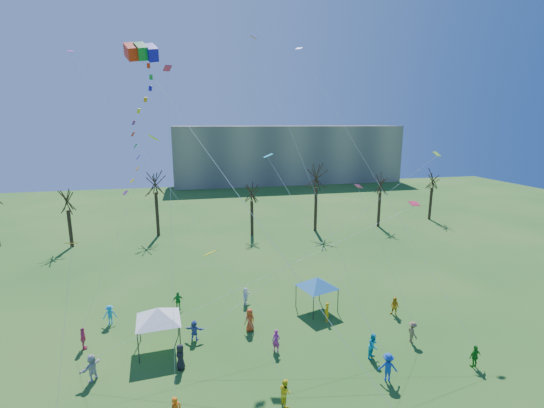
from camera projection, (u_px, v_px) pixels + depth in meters
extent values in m
cube|color=gray|center=(288.00, 154.00, 102.31)|extent=(60.00, 14.00, 15.00)
cylinder|color=black|center=(70.00, 229.00, 49.02)|extent=(0.44, 0.44, 4.90)
cylinder|color=black|center=(157.00, 214.00, 53.80)|extent=(0.44, 0.44, 6.29)
cylinder|color=black|center=(252.00, 218.00, 54.23)|extent=(0.44, 0.44, 4.98)
cylinder|color=black|center=(316.00, 209.00, 56.33)|extent=(0.44, 0.44, 6.53)
cylinder|color=black|center=(379.00, 210.00, 58.78)|extent=(0.44, 0.44, 5.37)
cylinder|color=black|center=(430.00, 204.00, 63.07)|extent=(0.44, 0.44, 5.38)
cube|color=red|center=(131.00, 52.00, 23.34)|extent=(0.94, 1.39, 1.28)
cube|color=#12872F|center=(141.00, 52.00, 23.47)|extent=(0.94, 1.39, 1.28)
cube|color=#1A10CA|center=(151.00, 53.00, 23.60)|extent=(0.94, 1.39, 1.28)
cylinder|color=white|center=(256.00, 220.00, 20.52)|extent=(0.02, 0.02, 24.68)
cylinder|color=#3F3F44|center=(138.00, 348.00, 25.40)|extent=(0.08, 0.08, 2.22)
cylinder|color=#3F3F44|center=(180.00, 341.00, 26.19)|extent=(0.08, 0.08, 2.22)
cylinder|color=#3F3F44|center=(140.00, 327.00, 27.97)|extent=(0.08, 0.08, 2.22)
cylinder|color=#3F3F44|center=(178.00, 322.00, 28.76)|extent=(0.08, 0.08, 2.22)
pyramid|color=white|center=(158.00, 314.00, 26.74)|extent=(4.23, 4.23, 0.95)
cylinder|color=#3F3F44|center=(313.00, 308.00, 31.07)|extent=(0.09, 0.09, 2.08)
cylinder|color=#3F3F44|center=(338.00, 301.00, 32.33)|extent=(0.09, 0.09, 2.08)
cylinder|color=#3F3F44|center=(296.00, 296.00, 33.25)|extent=(0.09, 0.09, 2.08)
cylinder|color=#3F3F44|center=(320.00, 289.00, 34.51)|extent=(0.09, 0.09, 2.08)
pyramid|color=#2168A7|center=(317.00, 282.00, 32.47)|extent=(3.79, 3.79, 0.89)
imported|color=yellow|center=(285.00, 392.00, 21.72)|extent=(0.77, 0.90, 1.62)
imported|color=#1544AD|center=(388.00, 367.00, 23.73)|extent=(1.37, 1.07, 1.86)
imported|color=#1E821C|center=(475.00, 356.00, 25.06)|extent=(0.95, 0.49, 1.55)
imported|color=silver|center=(92.00, 367.00, 23.78)|extent=(1.34, 1.64, 1.76)
imported|color=black|center=(180.00, 357.00, 24.86)|extent=(0.59, 0.88, 1.75)
imported|color=#AD2B89|center=(276.00, 341.00, 26.78)|extent=(0.71, 0.69, 1.65)
imported|color=#0D9ABE|center=(373.00, 346.00, 26.04)|extent=(1.11, 1.09, 1.81)
imported|color=olive|center=(413.00, 332.00, 27.90)|extent=(0.65, 1.07, 1.62)
imported|color=#E34B76|center=(83.00, 338.00, 27.06)|extent=(0.64, 1.04, 1.65)
imported|color=#5367B5|center=(194.00, 330.00, 28.21)|extent=(1.52, 0.93, 1.57)
imported|color=#CB4319|center=(250.00, 320.00, 29.43)|extent=(1.04, 0.88, 1.81)
imported|color=yellow|center=(327.00, 312.00, 30.85)|extent=(0.40, 0.60, 1.61)
imported|color=gold|center=(395.00, 307.00, 31.80)|extent=(0.96, 0.99, 1.60)
imported|color=#1BA3DC|center=(110.00, 315.00, 30.40)|extent=(1.11, 0.71, 1.63)
imported|color=green|center=(178.00, 301.00, 32.77)|extent=(1.02, 0.64, 1.62)
imported|color=white|center=(246.00, 296.00, 33.74)|extent=(1.10, 1.50, 1.57)
cube|color=orange|center=(71.00, 243.00, 21.54)|extent=(0.60, 0.74, 0.26)
cylinder|color=white|center=(64.00, 328.00, 20.11)|extent=(0.01, 0.01, 8.88)
cube|color=#CC226E|center=(167.00, 68.00, 28.74)|extent=(0.75, 0.80, 0.39)
cylinder|color=white|center=(171.00, 207.00, 24.38)|extent=(0.01, 0.01, 22.59)
cube|color=yellow|center=(210.00, 253.00, 21.15)|extent=(0.90, 0.86, 0.36)
cylinder|color=white|center=(248.00, 319.00, 21.39)|extent=(0.01, 0.01, 8.34)
cube|color=#1AA5C3|center=(268.00, 156.00, 30.25)|extent=(0.75, 0.62, 0.31)
cylinder|color=white|center=(321.00, 246.00, 26.95)|extent=(0.01, 0.01, 16.75)
cube|color=#2436D0|center=(299.00, 48.00, 32.95)|extent=(0.79, 0.83, 0.26)
cylinder|color=white|center=(375.00, 178.00, 28.95)|extent=(0.01, 0.01, 26.60)
cube|color=#BB173A|center=(414.00, 203.00, 25.88)|extent=(0.70, 0.85, 0.18)
cylinder|color=white|center=(260.00, 279.00, 24.78)|extent=(0.01, 0.01, 23.23)
cube|color=#95DC33|center=(437.00, 154.00, 32.25)|extent=(0.63, 0.68, 0.37)
cylinder|color=white|center=(325.00, 239.00, 28.51)|extent=(0.01, 0.01, 25.37)
cube|color=purple|center=(70.00, 51.00, 32.12)|extent=(0.60, 0.70, 0.25)
cylinder|color=white|center=(164.00, 180.00, 29.40)|extent=(0.01, 0.01, 28.49)
cube|color=orange|center=(253.00, 37.00, 36.41)|extent=(0.77, 0.71, 0.36)
cylinder|color=white|center=(303.00, 164.00, 31.18)|extent=(0.01, 0.01, 28.57)
cube|color=#EE27A3|center=(358.00, 186.00, 28.01)|extent=(0.69, 0.67, 0.34)
cylinder|color=white|center=(386.00, 256.00, 27.91)|extent=(0.01, 0.01, 10.70)
cube|color=#CBEF19|center=(153.00, 138.00, 25.64)|extent=(0.79, 0.74, 0.40)
cylinder|color=white|center=(117.00, 238.00, 26.30)|extent=(0.01, 0.01, 14.41)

